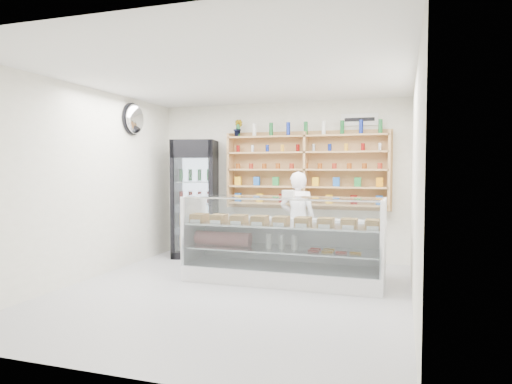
% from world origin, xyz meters
% --- Properties ---
extents(room, '(5.00, 5.00, 5.00)m').
position_xyz_m(room, '(0.00, 0.00, 1.40)').
color(room, '#9C9DA1').
rests_on(room, ground).
extents(display_counter, '(2.81, 0.84, 1.22)m').
position_xyz_m(display_counter, '(0.50, 0.77, 0.34)').
color(display_counter, white).
rests_on(display_counter, floor).
extents(shop_worker, '(0.59, 0.40, 1.57)m').
position_xyz_m(shop_worker, '(0.51, 1.70, 0.79)').
color(shop_worker, white).
rests_on(shop_worker, floor).
extents(drinks_cooler, '(0.92, 0.90, 2.13)m').
position_xyz_m(drinks_cooler, '(-1.51, 2.13, 1.07)').
color(drinks_cooler, black).
rests_on(drinks_cooler, floor).
extents(wall_shelving, '(2.84, 0.28, 1.33)m').
position_xyz_m(wall_shelving, '(0.50, 2.34, 1.59)').
color(wall_shelving, tan).
rests_on(wall_shelving, back_wall).
extents(potted_plant, '(0.18, 0.16, 0.31)m').
position_xyz_m(potted_plant, '(-0.75, 2.34, 2.35)').
color(potted_plant, '#1E6626').
rests_on(potted_plant, wall_shelving).
extents(security_mirror, '(0.15, 0.50, 0.50)m').
position_xyz_m(security_mirror, '(-2.17, 1.20, 2.45)').
color(security_mirror, silver).
rests_on(security_mirror, left_wall).
extents(wall_sign, '(0.62, 0.03, 0.20)m').
position_xyz_m(wall_sign, '(1.40, 2.47, 2.45)').
color(wall_sign, white).
rests_on(wall_sign, back_wall).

